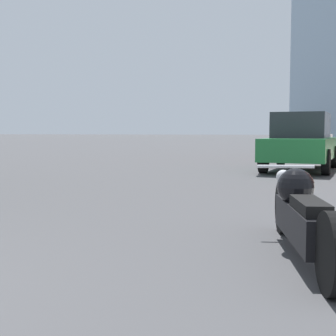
% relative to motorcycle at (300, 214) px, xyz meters
% --- Properties ---
extents(motorcycle, '(0.90, 2.60, 0.80)m').
position_rel_motorcycle_xyz_m(motorcycle, '(0.00, 0.00, 0.00)').
color(motorcycle, black).
rests_on(motorcycle, ground_plane).
extents(parked_car_green, '(2.14, 4.71, 1.72)m').
position_rel_motorcycle_xyz_m(parked_car_green, '(-0.52, 10.14, 0.47)').
color(parked_car_green, '#1E6B33').
rests_on(parked_car_green, ground_plane).
extents(parked_car_white, '(2.14, 4.33, 1.66)m').
position_rel_motorcycle_xyz_m(parked_car_white, '(-0.54, 22.67, 0.44)').
color(parked_car_white, silver).
rests_on(parked_car_white, ground_plane).
extents(parked_car_black, '(1.82, 4.03, 1.69)m').
position_rel_motorcycle_xyz_m(parked_car_black, '(-0.61, 33.57, 0.44)').
color(parked_car_black, black).
rests_on(parked_car_black, ground_plane).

